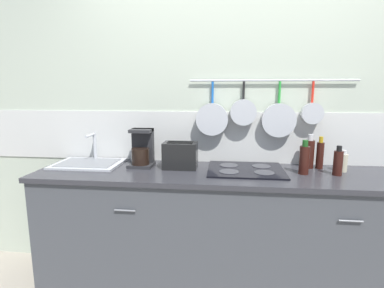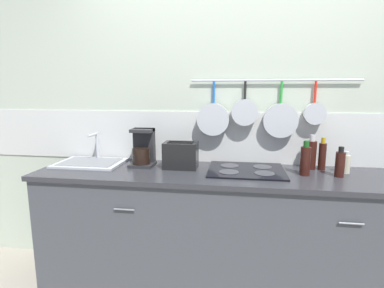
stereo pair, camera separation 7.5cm
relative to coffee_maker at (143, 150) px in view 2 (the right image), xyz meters
name	(u,v)px [view 2 (the right image)]	position (x,y,z in m)	size (l,w,h in m)	color
wall_back	(235,120)	(0.70, 0.23, 0.23)	(7.20, 0.15, 2.60)	#B2BCA8
cabinet_base	(231,236)	(0.70, -0.11, -0.60)	(2.81, 0.59, 0.90)	#3F4247
countertop	(233,175)	(0.70, -0.11, -0.14)	(2.85, 0.61, 0.03)	#2D2D33
sink_basin	(91,161)	(-0.43, -0.01, -0.10)	(0.51, 0.37, 0.23)	#B7BABF
coffee_maker	(143,150)	(0.00, 0.00, 0.00)	(0.18, 0.18, 0.29)	#262628
toaster	(181,155)	(0.30, -0.04, -0.02)	(0.27, 0.16, 0.20)	black
cooktop	(246,170)	(0.79, -0.05, -0.11)	(0.54, 0.45, 0.01)	black
bottle_olive_oil	(305,160)	(1.18, -0.10, -0.01)	(0.07, 0.07, 0.24)	#33140F
bottle_dish_soap	(311,154)	(1.27, 0.09, -0.01)	(0.07, 0.07, 0.26)	#33140F
bottle_sesame_oil	(322,156)	(1.34, 0.07, -0.01)	(0.05, 0.05, 0.24)	#33140F
bottle_vinegar	(340,164)	(1.41, -0.10, -0.03)	(0.06, 0.06, 0.21)	#33140F
bottle_cooking_wine	(346,163)	(1.48, 0.00, -0.05)	(0.06, 0.06, 0.16)	#BFB799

